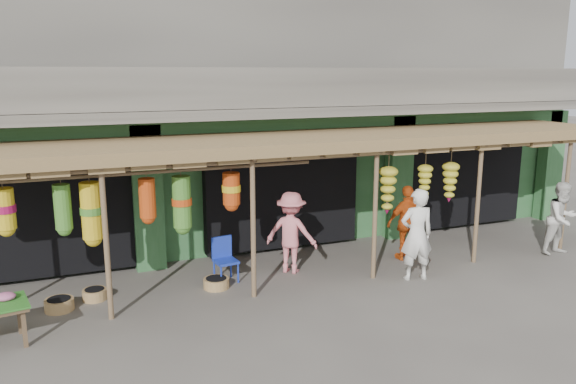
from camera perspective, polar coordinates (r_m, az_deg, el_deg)
name	(u,v)px	position (r m, az deg, el deg)	size (l,w,h in m)	color
ground	(323,281)	(11.14, 3.61, -9.05)	(80.00, 80.00, 0.00)	#514C47
building	(244,97)	(14.93, -4.50, 9.58)	(16.40, 6.80, 7.00)	gray
awning	(301,146)	(11.15, 1.33, 4.68)	(14.00, 2.70, 2.79)	brown
blue_chair	(224,257)	(11.08, -6.50, -6.55)	(0.46, 0.47, 0.87)	#1A32AF
basket_left	(59,305)	(10.58, -22.22, -10.55)	(0.49, 0.49, 0.20)	olive
basket_mid	(216,283)	(10.86, -7.29, -9.17)	(0.49, 0.49, 0.19)	olive
basket_right	(95,294)	(10.82, -19.04, -9.81)	(0.43, 0.43, 0.19)	olive
person_front	(417,234)	(11.24, 12.93, -4.23)	(0.67, 0.44, 1.83)	white
person_right	(562,218)	(13.91, 26.06, -2.43)	(0.80, 0.62, 1.65)	silver
person_vendor	(408,223)	(12.42, 12.05, -3.08)	(0.96, 0.40, 1.64)	#CB4C13
person_shopper	(291,232)	(11.38, 0.33, -4.13)	(1.08, 0.62, 1.67)	#E77A82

